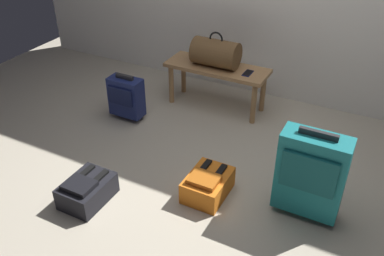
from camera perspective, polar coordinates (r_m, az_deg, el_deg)
name	(u,v)px	position (r m, az deg, el deg)	size (l,w,h in m)	color
ground_plane	(217,181)	(3.25, 3.49, -7.24)	(6.60, 6.60, 0.00)	#B2A893
bench	(217,73)	(4.05, 3.44, 7.61)	(1.00, 0.36, 0.44)	#A87A4C
duffel_bag_brown	(216,53)	(3.98, 3.28, 10.29)	(0.44, 0.26, 0.34)	brown
cell_phone	(248,73)	(3.90, 7.69, 7.51)	(0.07, 0.14, 0.01)	#191E4C
suitcase_upright_teal	(311,174)	(2.86, 16.04, -6.08)	(0.44, 0.22, 0.69)	#14666B
suitcase_small_navy	(126,97)	(3.93, -9.07, 4.31)	(0.32, 0.19, 0.46)	navy
backpack_orange	(207,184)	(3.07, 2.13, -7.76)	(0.28, 0.38, 0.21)	orange
backpack_dark	(87,190)	(3.11, -14.27, -8.31)	(0.28, 0.38, 0.21)	black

